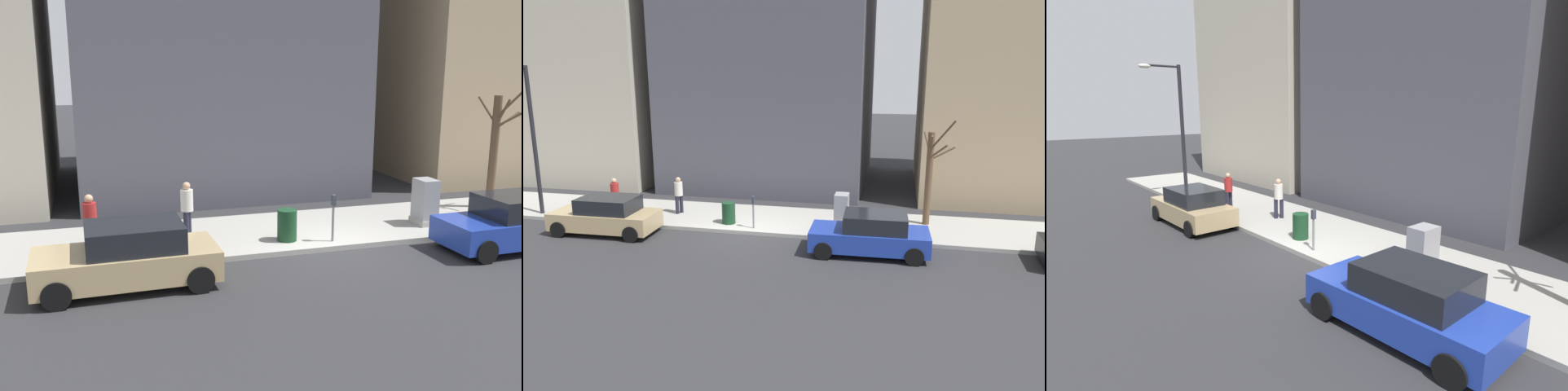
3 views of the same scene
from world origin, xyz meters
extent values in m
plane|color=#2B2B2D|center=(0.00, 0.00, 0.00)|extent=(120.00, 120.00, 0.00)
cube|color=#9E9B93|center=(2.00, 0.00, 0.07)|extent=(4.00, 36.00, 0.15)
cube|color=#1E389E|center=(-1.14, -4.94, 0.57)|extent=(1.92, 4.25, 0.70)
cube|color=black|center=(-1.14, -5.14, 1.22)|extent=(1.66, 2.25, 0.60)
cylinder|color=black|center=(-2.04, -3.41, 0.32)|extent=(0.24, 0.65, 0.64)
cylinder|color=black|center=(-0.34, -3.36, 0.32)|extent=(0.24, 0.65, 0.64)
cylinder|color=black|center=(-1.95, -6.51, 0.32)|extent=(0.24, 0.65, 0.64)
cylinder|color=black|center=(-0.25, -6.46, 0.32)|extent=(0.24, 0.65, 0.64)
cube|color=tan|center=(-1.02, 5.63, 0.57)|extent=(1.88, 4.24, 0.70)
cube|color=black|center=(-1.02, 5.43, 1.22)|extent=(1.64, 2.23, 0.60)
cylinder|color=black|center=(-1.90, 7.16, 0.32)|extent=(0.23, 0.64, 0.64)
cylinder|color=black|center=(-0.20, 7.20, 0.32)|extent=(0.23, 0.64, 0.64)
cylinder|color=black|center=(-1.84, 4.06, 0.32)|extent=(0.23, 0.64, 0.64)
cylinder|color=black|center=(-0.14, 4.10, 0.32)|extent=(0.23, 0.64, 0.64)
cylinder|color=slate|center=(0.45, -0.18, 0.68)|extent=(0.07, 0.07, 1.05)
cube|color=#2D333D|center=(0.45, -0.18, 1.35)|extent=(0.14, 0.10, 0.30)
cube|color=#A8A399|center=(1.30, -3.67, 0.24)|extent=(0.83, 0.61, 0.18)
cube|color=#939399|center=(1.30, -3.67, 0.96)|extent=(0.75, 0.55, 1.25)
cylinder|color=black|center=(0.55, 9.79, 3.40)|extent=(0.18, 0.18, 6.50)
cylinder|color=black|center=(-0.25, 9.79, 6.55)|extent=(1.60, 0.10, 0.10)
ellipsoid|color=beige|center=(-1.05, 9.79, 6.50)|extent=(0.56, 0.32, 0.20)
cylinder|color=#14381E|center=(0.90, 1.04, 0.60)|extent=(0.56, 0.56, 0.90)
cylinder|color=#1E1E2D|center=(2.02, 3.66, 0.56)|extent=(0.16, 0.16, 0.82)
cylinder|color=#1E1E2D|center=(1.80, 3.77, 0.56)|extent=(0.16, 0.16, 0.82)
cylinder|color=silver|center=(1.91, 3.72, 1.28)|extent=(0.36, 0.36, 0.62)
sphere|color=tan|center=(1.91, 3.72, 1.70)|extent=(0.22, 0.22, 0.22)
cylinder|color=#1E1E2D|center=(0.96, 6.34, 0.56)|extent=(0.16, 0.16, 0.82)
cylinder|color=#1E1E2D|center=(1.18, 6.44, 0.56)|extent=(0.16, 0.16, 0.82)
cylinder|color=#A52323|center=(1.07, 6.39, 1.28)|extent=(0.36, 0.36, 0.62)
sphere|color=tan|center=(1.07, 6.39, 1.70)|extent=(0.22, 0.22, 0.22)
cube|color=#4C4C56|center=(10.86, 1.35, 7.13)|extent=(10.72, 10.72, 14.26)
cube|color=#BCB29E|center=(10.77, 12.96, 10.38)|extent=(10.54, 10.54, 20.76)
camera|label=1|loc=(-14.10, 6.31, 5.15)|focal=40.00mm
camera|label=2|loc=(-18.68, -5.73, 6.47)|focal=35.00mm
camera|label=3|loc=(-7.70, -9.59, 4.66)|focal=28.00mm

